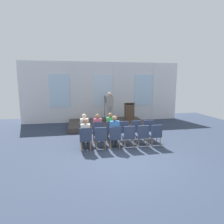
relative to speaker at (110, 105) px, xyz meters
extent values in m
plane|color=#2D384C|center=(-0.15, -4.86, -1.33)|extent=(16.79, 16.79, 0.00)
cube|color=silver|center=(-0.15, 1.59, 0.64)|extent=(10.54, 0.10, 3.95)
cube|color=silver|center=(-2.97, 1.53, 0.76)|extent=(1.26, 0.04, 2.09)
cube|color=silver|center=(-2.18, 1.54, 0.64)|extent=(0.20, 0.08, 3.95)
cube|color=silver|center=(-0.15, 1.53, 0.76)|extent=(1.26, 0.04, 2.09)
cube|color=silver|center=(0.63, 1.54, 0.64)|extent=(0.20, 0.08, 3.95)
cube|color=silver|center=(2.66, 1.53, 0.76)|extent=(1.26, 0.04, 2.09)
cube|color=silver|center=(3.44, 1.54, 0.64)|extent=(0.20, 0.08, 3.95)
cube|color=#3F3833|center=(-0.15, 0.02, -1.18)|extent=(4.51, 2.54, 0.29)
cylinder|color=gray|center=(-0.09, -0.02, -0.60)|extent=(0.14, 0.14, 0.88)
cylinder|color=gray|center=(0.09, -0.02, -0.60)|extent=(0.14, 0.14, 0.88)
cube|color=gray|center=(0.00, -0.02, 0.17)|extent=(0.42, 0.22, 0.66)
cube|color=#B28C19|center=(0.00, 0.10, 0.25)|extent=(0.06, 0.01, 0.40)
sphere|color=beige|center=(0.00, -0.01, 0.64)|extent=(0.21, 0.21, 0.21)
cylinder|color=gray|center=(-0.24, 0.06, 0.28)|extent=(0.09, 0.28, 0.45)
cylinder|color=gray|center=(0.15, 0.12, 0.50)|extent=(0.15, 0.36, 0.15)
cylinder|color=gray|center=(0.09, 0.25, 0.51)|extent=(0.11, 0.34, 0.15)
sphere|color=beige|center=(-0.03, 0.51, 0.54)|extent=(0.10, 0.10, 0.10)
cylinder|color=black|center=(-0.26, 0.22, -1.02)|extent=(0.28, 0.28, 0.03)
cylinder|color=black|center=(-0.26, 0.22, -0.28)|extent=(0.02, 0.02, 1.45)
sphere|color=#262626|center=(-0.26, 0.22, 0.48)|extent=(0.07, 0.07, 0.07)
cube|color=#4C3828|center=(1.20, -0.09, -0.51)|extent=(0.52, 0.40, 1.05)
cube|color=#4C3828|center=(1.20, -0.07, 0.05)|extent=(0.60, 0.48, 0.14)
cylinder|color=olive|center=(-1.43, -2.56, -1.13)|extent=(0.04, 0.04, 0.40)
cylinder|color=olive|center=(-1.79, -2.56, -1.13)|extent=(0.04, 0.04, 0.40)
cylinder|color=olive|center=(-1.43, -2.90, -1.13)|extent=(0.04, 0.04, 0.40)
cylinder|color=olive|center=(-1.79, -2.90, -1.13)|extent=(0.04, 0.04, 0.40)
cube|color=#2D3851|center=(-1.61, -2.73, -0.89)|extent=(0.46, 0.44, 0.08)
cube|color=#2D3851|center=(-1.61, -2.92, -0.62)|extent=(0.46, 0.06, 0.46)
cylinder|color=#2D2D33|center=(-1.70, -2.55, -1.11)|extent=(0.10, 0.10, 0.44)
cylinder|color=#2D2D33|center=(-1.52, -2.55, -1.11)|extent=(0.10, 0.10, 0.44)
cube|color=#2D2D33|center=(-1.61, -2.67, -0.83)|extent=(0.34, 0.36, 0.12)
cube|color=silver|center=(-1.61, -2.78, -0.50)|extent=(0.36, 0.20, 0.54)
sphere|color=beige|center=(-1.61, -2.76, -0.12)|extent=(0.20, 0.20, 0.20)
cylinder|color=olive|center=(-0.85, -2.56, -1.13)|extent=(0.04, 0.04, 0.40)
cylinder|color=olive|center=(-1.21, -2.56, -1.13)|extent=(0.04, 0.04, 0.40)
cylinder|color=olive|center=(-0.85, -2.90, -1.13)|extent=(0.04, 0.04, 0.40)
cylinder|color=olive|center=(-1.21, -2.90, -1.13)|extent=(0.04, 0.04, 0.40)
cube|color=#2D3851|center=(-1.03, -2.73, -0.89)|extent=(0.46, 0.44, 0.08)
cube|color=#2D3851|center=(-1.03, -2.92, -0.62)|extent=(0.46, 0.06, 0.46)
cylinder|color=#2D2D33|center=(-1.12, -2.55, -1.11)|extent=(0.10, 0.10, 0.44)
cylinder|color=#2D2D33|center=(-0.94, -2.55, -1.11)|extent=(0.10, 0.10, 0.44)
cube|color=#2D2D33|center=(-1.03, -2.67, -0.83)|extent=(0.34, 0.36, 0.12)
cube|color=#B24C66|center=(-1.03, -2.78, -0.51)|extent=(0.36, 0.20, 0.51)
sphere|color=#8C6647|center=(-1.03, -2.76, -0.15)|extent=(0.20, 0.20, 0.20)
cylinder|color=olive|center=(-0.27, -2.56, -1.13)|extent=(0.04, 0.04, 0.40)
cylinder|color=olive|center=(-0.63, -2.56, -1.13)|extent=(0.04, 0.04, 0.40)
cylinder|color=olive|center=(-0.27, -2.90, -1.13)|extent=(0.04, 0.04, 0.40)
cylinder|color=olive|center=(-0.63, -2.90, -1.13)|extent=(0.04, 0.04, 0.40)
cube|color=#2D3851|center=(-0.45, -2.73, -0.89)|extent=(0.46, 0.44, 0.08)
cube|color=#2D3851|center=(-0.45, -2.92, -0.62)|extent=(0.46, 0.06, 0.46)
cylinder|color=#2D2D33|center=(-0.54, -2.55, -1.11)|extent=(0.10, 0.10, 0.44)
cylinder|color=#2D2D33|center=(-0.36, -2.55, -1.11)|extent=(0.10, 0.10, 0.44)
cube|color=#2D2D33|center=(-0.45, -2.67, -0.83)|extent=(0.34, 0.36, 0.12)
cube|color=green|center=(-0.45, -2.78, -0.50)|extent=(0.36, 0.20, 0.55)
sphere|color=#8C6647|center=(-0.45, -2.76, -0.11)|extent=(0.20, 0.20, 0.20)
cylinder|color=olive|center=(0.32, -2.56, -1.13)|extent=(0.04, 0.04, 0.40)
cylinder|color=olive|center=(-0.04, -2.56, -1.13)|extent=(0.04, 0.04, 0.40)
cylinder|color=olive|center=(0.32, -2.90, -1.13)|extent=(0.04, 0.04, 0.40)
cylinder|color=olive|center=(-0.04, -2.90, -1.13)|extent=(0.04, 0.04, 0.40)
cube|color=#2D3851|center=(0.14, -2.73, -0.89)|extent=(0.46, 0.44, 0.08)
cube|color=#2D3851|center=(0.14, -2.92, -0.62)|extent=(0.46, 0.06, 0.46)
cylinder|color=olive|center=(0.90, -2.56, -1.13)|extent=(0.04, 0.04, 0.40)
cylinder|color=olive|center=(0.54, -2.56, -1.13)|extent=(0.04, 0.04, 0.40)
cylinder|color=olive|center=(0.90, -2.90, -1.13)|extent=(0.04, 0.04, 0.40)
cylinder|color=olive|center=(0.54, -2.90, -1.13)|extent=(0.04, 0.04, 0.40)
cube|color=#2D3851|center=(0.72, -2.73, -0.89)|extent=(0.46, 0.44, 0.08)
cube|color=#2D3851|center=(0.72, -2.92, -0.62)|extent=(0.46, 0.06, 0.46)
cylinder|color=olive|center=(1.48, -2.56, -1.13)|extent=(0.04, 0.04, 0.40)
cylinder|color=olive|center=(1.12, -2.56, -1.13)|extent=(0.04, 0.04, 0.40)
cylinder|color=olive|center=(1.48, -2.90, -1.13)|extent=(0.04, 0.04, 0.40)
cylinder|color=olive|center=(1.12, -2.90, -1.13)|extent=(0.04, 0.04, 0.40)
cube|color=#2D3851|center=(1.30, -2.73, -0.89)|extent=(0.46, 0.44, 0.08)
cube|color=#2D3851|center=(1.30, -2.92, -0.62)|extent=(0.46, 0.06, 0.46)
cylinder|color=olive|center=(-1.43, -3.51, -1.13)|extent=(0.04, 0.04, 0.40)
cylinder|color=olive|center=(-1.79, -3.51, -1.13)|extent=(0.04, 0.04, 0.40)
cylinder|color=olive|center=(-1.43, -3.85, -1.13)|extent=(0.04, 0.04, 0.40)
cylinder|color=olive|center=(-1.79, -3.85, -1.13)|extent=(0.04, 0.04, 0.40)
cube|color=#2D3851|center=(-1.61, -3.68, -0.89)|extent=(0.46, 0.44, 0.08)
cube|color=#2D3851|center=(-1.61, -3.87, -0.62)|extent=(0.46, 0.06, 0.46)
cylinder|color=#2D2D33|center=(-1.70, -3.50, -1.11)|extent=(0.10, 0.10, 0.44)
cylinder|color=#2D2D33|center=(-1.52, -3.50, -1.11)|extent=(0.10, 0.10, 0.44)
cube|color=#2D2D33|center=(-1.61, -3.62, -0.83)|extent=(0.34, 0.36, 0.12)
cube|color=silver|center=(-1.61, -3.73, -0.52)|extent=(0.36, 0.20, 0.51)
sphere|color=#8C6647|center=(-1.61, -3.71, -0.15)|extent=(0.20, 0.20, 0.20)
cylinder|color=olive|center=(-0.85, -3.51, -1.13)|extent=(0.04, 0.04, 0.40)
cylinder|color=olive|center=(-1.21, -3.51, -1.13)|extent=(0.04, 0.04, 0.40)
cylinder|color=olive|center=(-0.85, -3.85, -1.13)|extent=(0.04, 0.04, 0.40)
cylinder|color=olive|center=(-1.21, -3.85, -1.13)|extent=(0.04, 0.04, 0.40)
cube|color=#2D3851|center=(-1.03, -3.68, -0.89)|extent=(0.46, 0.44, 0.08)
cube|color=#2D3851|center=(-1.03, -3.87, -0.62)|extent=(0.46, 0.06, 0.46)
cylinder|color=olive|center=(-0.27, -3.51, -1.13)|extent=(0.04, 0.04, 0.40)
cylinder|color=olive|center=(-0.63, -3.51, -1.13)|extent=(0.04, 0.04, 0.40)
cylinder|color=olive|center=(-0.27, -3.85, -1.13)|extent=(0.04, 0.04, 0.40)
cylinder|color=olive|center=(-0.63, -3.85, -1.13)|extent=(0.04, 0.04, 0.40)
cube|color=#2D3851|center=(-0.45, -3.68, -0.89)|extent=(0.46, 0.44, 0.08)
cube|color=#2D3851|center=(-0.45, -3.87, -0.62)|extent=(0.46, 0.06, 0.46)
cylinder|color=#2D2D33|center=(-0.54, -3.50, -1.11)|extent=(0.10, 0.10, 0.44)
cylinder|color=#2D2D33|center=(-0.36, -3.50, -1.11)|extent=(0.10, 0.10, 0.44)
cube|color=#2D2D33|center=(-0.45, -3.62, -0.83)|extent=(0.34, 0.36, 0.12)
cube|color=#3366A5|center=(-0.45, -3.73, -0.48)|extent=(0.36, 0.20, 0.59)
sphere|color=#8C6647|center=(-0.45, -3.71, -0.07)|extent=(0.20, 0.20, 0.20)
cylinder|color=olive|center=(0.32, -3.51, -1.13)|extent=(0.04, 0.04, 0.40)
cylinder|color=olive|center=(-0.04, -3.51, -1.13)|extent=(0.04, 0.04, 0.40)
cylinder|color=olive|center=(0.32, -3.85, -1.13)|extent=(0.04, 0.04, 0.40)
cylinder|color=olive|center=(-0.04, -3.85, -1.13)|extent=(0.04, 0.04, 0.40)
cube|color=#2D3851|center=(0.14, -3.68, -0.89)|extent=(0.46, 0.44, 0.08)
cube|color=#2D3851|center=(0.14, -3.87, -0.62)|extent=(0.46, 0.06, 0.46)
cylinder|color=olive|center=(0.90, -3.51, -1.13)|extent=(0.04, 0.04, 0.40)
cylinder|color=olive|center=(0.54, -3.51, -1.13)|extent=(0.04, 0.04, 0.40)
cylinder|color=olive|center=(0.90, -3.85, -1.13)|extent=(0.04, 0.04, 0.40)
cylinder|color=olive|center=(0.54, -3.85, -1.13)|extent=(0.04, 0.04, 0.40)
cube|color=#2D3851|center=(0.72, -3.68, -0.89)|extent=(0.46, 0.44, 0.08)
cube|color=#2D3851|center=(0.72, -3.87, -0.62)|extent=(0.46, 0.06, 0.46)
cylinder|color=olive|center=(1.48, -3.51, -1.13)|extent=(0.04, 0.04, 0.40)
cylinder|color=olive|center=(1.12, -3.51, -1.13)|extent=(0.04, 0.04, 0.40)
cylinder|color=olive|center=(1.48, -3.85, -1.13)|extent=(0.04, 0.04, 0.40)
cylinder|color=olive|center=(1.12, -3.85, -1.13)|extent=(0.04, 0.04, 0.40)
cube|color=#2D3851|center=(1.30, -3.68, -0.89)|extent=(0.46, 0.44, 0.08)
cube|color=#2D3851|center=(1.30, -3.87, -0.62)|extent=(0.46, 0.06, 0.46)
camera|label=1|loc=(-1.90, -10.90, 1.40)|focal=30.11mm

